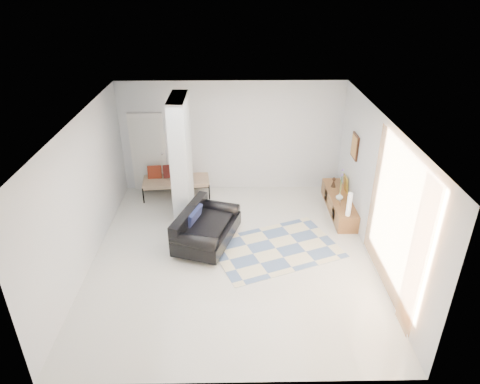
{
  "coord_description": "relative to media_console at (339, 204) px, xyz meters",
  "views": [
    {
      "loc": [
        0.04,
        -7.04,
        5.12
      ],
      "look_at": [
        0.17,
        0.6,
        1.11
      ],
      "focal_mm": 32.0,
      "sensor_mm": 36.0,
      "label": 1
    }
  ],
  "objects": [
    {
      "name": "loveseat",
      "position": [
        -3.09,
        -1.25,
        0.15
      ],
      "size": [
        1.42,
        1.86,
        0.76
      ],
      "rotation": [
        0.0,
        0.0,
        -0.32
      ],
      "color": "silver",
      "rests_on": "floor"
    },
    {
      "name": "hallway_door",
      "position": [
        -4.62,
        1.26,
        0.82
      ],
      "size": [
        0.85,
        0.06,
        2.04
      ],
      "primitive_type": "cube",
      "color": "silver",
      "rests_on": "floor"
    },
    {
      "name": "wall_front",
      "position": [
        -2.52,
        -4.7,
        1.2
      ],
      "size": [
        6.0,
        0.0,
        6.0
      ],
      "primitive_type": "plane",
      "rotation": [
        -1.57,
        0.0,
        0.0
      ],
      "color": "silver",
      "rests_on": "ground"
    },
    {
      "name": "wall_left",
      "position": [
        -5.27,
        -1.7,
        1.2
      ],
      "size": [
        0.0,
        6.0,
        6.0
      ],
      "primitive_type": "plane",
      "rotation": [
        1.57,
        0.0,
        1.57
      ],
      "color": "silver",
      "rests_on": "ground"
    },
    {
      "name": "wall_right",
      "position": [
        0.23,
        -1.7,
        1.2
      ],
      "size": [
        0.0,
        6.0,
        6.0
      ],
      "primitive_type": "plane",
      "rotation": [
        1.57,
        0.0,
        -1.57
      ],
      "color": "silver",
      "rests_on": "ground"
    },
    {
      "name": "floor",
      "position": [
        -2.52,
        -1.7,
        -0.2
      ],
      "size": [
        6.0,
        6.0,
        0.0
      ],
      "primitive_type": "plane",
      "color": "silver",
      "rests_on": "ground"
    },
    {
      "name": "wall_art",
      "position": [
        0.2,
        -0.0,
        1.45
      ],
      "size": [
        0.04,
        0.45,
        0.55
      ],
      "primitive_type": "cube",
      "color": "#32180D",
      "rests_on": "wall_right"
    },
    {
      "name": "ceiling",
      "position": [
        -2.52,
        -1.7,
        2.6
      ],
      "size": [
        6.0,
        6.0,
        0.0
      ],
      "primitive_type": "plane",
      "rotation": [
        3.14,
        0.0,
        0.0
      ],
      "color": "white",
      "rests_on": "wall_back"
    },
    {
      "name": "media_console",
      "position": [
        0.0,
        0.0,
        0.0
      ],
      "size": [
        0.45,
        1.97,
        0.8
      ],
      "color": "brown",
      "rests_on": "floor"
    },
    {
      "name": "partition_column",
      "position": [
        -3.62,
        -0.1,
        1.2
      ],
      "size": [
        0.35,
        1.2,
        2.8
      ],
      "primitive_type": "cube",
      "color": "silver",
      "rests_on": "floor"
    },
    {
      "name": "area_rug",
      "position": [
        -1.62,
        -1.5,
        -0.2
      ],
      "size": [
        2.91,
        2.44,
        0.01
      ],
      "primitive_type": "cube",
      "rotation": [
        0.0,
        0.0,
        0.38
      ],
      "color": "beige",
      "rests_on": "floor"
    },
    {
      "name": "wall_back",
      "position": [
        -2.52,
        1.3,
        1.2
      ],
      "size": [
        6.0,
        0.0,
        6.0
      ],
      "primitive_type": "plane",
      "rotation": [
        1.57,
        0.0,
        0.0
      ],
      "color": "silver",
      "rests_on": "ground"
    },
    {
      "name": "cylinder_lamp",
      "position": [
        -0.02,
        -0.86,
        0.46
      ],
      "size": [
        0.1,
        0.1,
        0.53
      ],
      "primitive_type": "cylinder",
      "color": "white",
      "rests_on": "media_console"
    },
    {
      "name": "daybed",
      "position": [
        -3.95,
        0.92,
        0.22
      ],
      "size": [
        1.71,
        0.86,
        0.77
      ],
      "rotation": [
        0.0,
        0.0,
        0.1
      ],
      "color": "black",
      "rests_on": "floor"
    },
    {
      "name": "curtain",
      "position": [
        0.15,
        -2.85,
        1.25
      ],
      "size": [
        0.0,
        2.55,
        2.55
      ],
      "primitive_type": "plane",
      "rotation": [
        1.57,
        0.0,
        1.57
      ],
      "color": "orange",
      "rests_on": "wall_right"
    },
    {
      "name": "vase",
      "position": [
        -0.05,
        -0.16,
        0.28
      ],
      "size": [
        0.18,
        0.18,
        0.17
      ],
      "primitive_type": "imported",
      "rotation": [
        0.0,
        0.0,
        0.1
      ],
      "color": "silver",
      "rests_on": "media_console"
    },
    {
      "name": "bronze_figurine",
      "position": [
        -0.05,
        0.5,
        0.32
      ],
      "size": [
        0.14,
        0.14,
        0.25
      ],
      "primitive_type": null,
      "rotation": [
        0.0,
        0.0,
        -0.1
      ],
      "color": "#312116",
      "rests_on": "media_console"
    }
  ]
}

